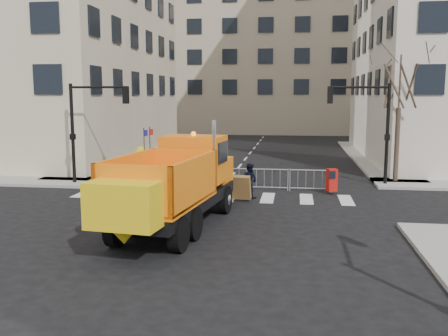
# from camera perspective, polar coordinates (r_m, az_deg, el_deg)

# --- Properties ---
(ground) EXTENTS (120.00, 120.00, 0.00)m
(ground) POSITION_cam_1_polar(r_m,az_deg,el_deg) (18.56, -3.75, -6.62)
(ground) COLOR black
(ground) RESTS_ON ground
(sidewalk_back) EXTENTS (64.00, 5.00, 0.15)m
(sidewalk_back) POSITION_cam_1_polar(r_m,az_deg,el_deg) (26.72, 0.02, -1.84)
(sidewalk_back) COLOR gray
(sidewalk_back) RESTS_ON ground
(building_far) EXTENTS (30.00, 18.00, 24.00)m
(building_far) POSITION_cam_1_polar(r_m,az_deg,el_deg) (70.02, 5.25, 14.17)
(building_far) COLOR tan
(building_far) RESTS_ON ground
(traffic_light_left) EXTENTS (0.18, 0.18, 5.40)m
(traffic_light_left) POSITION_cam_1_polar(r_m,az_deg,el_deg) (27.74, -16.91, 3.65)
(traffic_light_left) COLOR black
(traffic_light_left) RESTS_ON ground
(traffic_light_right) EXTENTS (0.18, 0.18, 5.40)m
(traffic_light_right) POSITION_cam_1_polar(r_m,az_deg,el_deg) (27.53, 18.16, 3.56)
(traffic_light_right) COLOR black
(traffic_light_right) RESTS_ON ground
(crowd_barriers) EXTENTS (12.60, 0.60, 1.10)m
(crowd_barriers) POSITION_cam_1_polar(r_m,az_deg,el_deg) (25.89, -1.91, -1.10)
(crowd_barriers) COLOR #9EA0A5
(crowd_barriers) RESTS_ON ground
(street_tree) EXTENTS (3.00, 3.00, 7.50)m
(street_tree) POSITION_cam_1_polar(r_m,az_deg,el_deg) (28.59, 19.30, 5.78)
(street_tree) COLOR #382B21
(street_tree) RESTS_ON ground
(plow_truck) EXTENTS (4.00, 10.21, 3.87)m
(plow_truck) POSITION_cam_1_polar(r_m,az_deg,el_deg) (17.77, -5.72, -1.64)
(plow_truck) COLOR black
(plow_truck) RESTS_ON ground
(cop_a) EXTENTS (0.63, 0.43, 1.65)m
(cop_a) POSITION_cam_1_polar(r_m,az_deg,el_deg) (22.72, -4.13, -1.73)
(cop_a) COLOR black
(cop_a) RESTS_ON ground
(cop_b) EXTENTS (0.99, 0.93, 1.63)m
(cop_b) POSITION_cam_1_polar(r_m,az_deg,el_deg) (23.43, 2.92, -1.44)
(cop_b) COLOR black
(cop_b) RESTS_ON ground
(cop_c) EXTENTS (0.84, 1.14, 1.80)m
(cop_c) POSITION_cam_1_polar(r_m,az_deg,el_deg) (21.84, -1.27, -1.92)
(cop_c) COLOR black
(cop_c) RESTS_ON ground
(worker) EXTENTS (1.44, 1.12, 1.96)m
(worker) POSITION_cam_1_polar(r_m,az_deg,el_deg) (26.78, -9.45, 0.36)
(worker) COLOR gold
(worker) RESTS_ON sidewalk_back
(newspaper_box) EXTENTS (0.57, 0.54, 1.10)m
(newspaper_box) POSITION_cam_1_polar(r_m,az_deg,el_deg) (24.81, 12.21, -1.35)
(newspaper_box) COLOR #B4120D
(newspaper_box) RESTS_ON sidewalk_back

